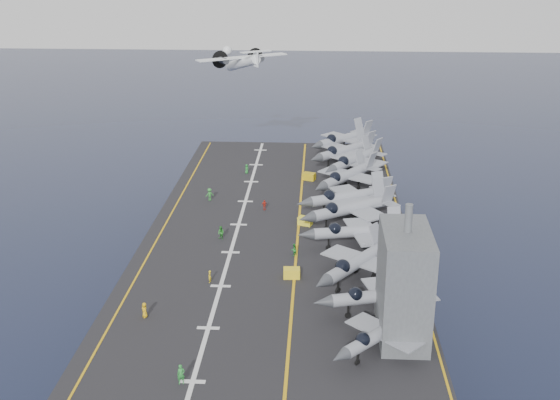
# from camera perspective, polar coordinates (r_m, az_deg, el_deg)

# --- Properties ---
(ground) EXTENTS (500.00, 500.00, 0.00)m
(ground) POSITION_cam_1_polar(r_m,az_deg,el_deg) (109.24, -0.12, -7.14)
(ground) COLOR #142135
(ground) RESTS_ON ground
(hull) EXTENTS (36.00, 90.00, 10.00)m
(hull) POSITION_cam_1_polar(r_m,az_deg,el_deg) (107.03, -0.12, -4.76)
(hull) COLOR #56595E
(hull) RESTS_ON ground
(flight_deck) EXTENTS (38.00, 92.00, 0.40)m
(flight_deck) POSITION_cam_1_polar(r_m,az_deg,el_deg) (104.94, -0.12, -2.19)
(flight_deck) COLOR black
(flight_deck) RESTS_ON hull
(foul_line) EXTENTS (0.35, 90.00, 0.02)m
(foul_line) POSITION_cam_1_polar(r_m,az_deg,el_deg) (104.73, 1.52, -2.11)
(foul_line) COLOR gold
(foul_line) RESTS_ON flight_deck
(landing_centerline) EXTENTS (0.50, 90.00, 0.02)m
(landing_centerline) POSITION_cam_1_polar(r_m,az_deg,el_deg) (105.34, -3.38, -2.01)
(landing_centerline) COLOR silver
(landing_centerline) RESTS_ON flight_deck
(deck_edge_port) EXTENTS (0.25, 90.00, 0.02)m
(deck_edge_port) POSITION_cam_1_polar(r_m,az_deg,el_deg) (107.12, -9.24, -1.86)
(deck_edge_port) COLOR gold
(deck_edge_port) RESTS_ON flight_deck
(deck_edge_stbd) EXTENTS (0.25, 90.00, 0.02)m
(deck_edge_stbd) POSITION_cam_1_polar(r_m,az_deg,el_deg) (105.49, 9.97, -2.26)
(deck_edge_stbd) COLOR gold
(deck_edge_stbd) RESTS_ON flight_deck
(island_superstructure) EXTENTS (5.00, 10.00, 15.00)m
(island_superstructure) POSITION_cam_1_polar(r_m,az_deg,el_deg) (74.84, 10.12, -5.73)
(island_superstructure) COLOR #56595E
(island_superstructure) RESTS_ON flight_deck
(fighter_jet_0) EXTENTS (14.86, 15.03, 4.41)m
(fighter_jet_0) POSITION_cam_1_polar(r_m,az_deg,el_deg) (73.94, 8.17, -10.62)
(fighter_jet_0) COLOR gray
(fighter_jet_0) RESTS_ON flight_deck
(fighter_jet_1) EXTENTS (16.09, 12.86, 4.88)m
(fighter_jet_1) POSITION_cam_1_polar(r_m,az_deg,el_deg) (80.72, 8.25, -7.61)
(fighter_jet_1) COLOR #8D969C
(fighter_jet_1) RESTS_ON flight_deck
(fighter_jet_2) EXTENTS (17.57, 18.68, 5.40)m
(fighter_jet_2) POSITION_cam_1_polar(r_m,az_deg,el_deg) (87.90, 6.39, -4.90)
(fighter_jet_2) COLOR #A1AAB2
(fighter_jet_2) RESTS_ON flight_deck
(fighter_jet_3) EXTENTS (16.77, 12.97, 5.20)m
(fighter_jet_3) POSITION_cam_1_polar(r_m,az_deg,el_deg) (97.06, 6.38, -2.46)
(fighter_jet_3) COLOR #959FA6
(fighter_jet_3) RESTS_ON flight_deck
(fighter_jet_4) EXTENTS (19.60, 18.09, 5.66)m
(fighter_jet_4) POSITION_cam_1_polar(r_m,az_deg,el_deg) (104.65, 5.85, -0.58)
(fighter_jet_4) COLOR #9BA5AD
(fighter_jet_4) RESTS_ON flight_deck
(fighter_jet_5) EXTENTS (18.91, 16.48, 5.51)m
(fighter_jet_5) POSITION_cam_1_polar(r_m,az_deg,el_deg) (109.65, 5.65, 0.37)
(fighter_jet_5) COLOR gray
(fighter_jet_5) RESTS_ON flight_deck
(fighter_jet_6) EXTENTS (18.19, 19.52, 5.64)m
(fighter_jet_6) POSITION_cam_1_polar(r_m,az_deg,el_deg) (119.18, 5.45, 2.06)
(fighter_jet_6) COLOR #969FA5
(fighter_jet_6) RESTS_ON flight_deck
(fighter_jet_7) EXTENTS (18.35, 19.71, 5.70)m
(fighter_jet_7) POSITION_cam_1_polar(r_m,az_deg,el_deg) (127.87, 6.06, 3.32)
(fighter_jet_7) COLOR #949AA2
(fighter_jet_7) RESTS_ON flight_deck
(fighter_jet_8) EXTENTS (19.14, 19.29, 5.66)m
(fighter_jet_8) POSITION_cam_1_polar(r_m,az_deg,el_deg) (133.68, 5.30, 4.09)
(fighter_jet_8) COLOR gray
(fighter_jet_8) RESTS_ON flight_deck
(tow_cart_a) EXTENTS (2.14, 1.45, 1.25)m
(tow_cart_a) POSITION_cam_1_polar(r_m,az_deg,el_deg) (88.90, 0.96, -5.95)
(tow_cart_a) COLOR yellow
(tow_cart_a) RESTS_ON flight_deck
(tow_cart_b) EXTENTS (2.36, 1.93, 1.22)m
(tow_cart_b) POSITION_cam_1_polar(r_m,az_deg,el_deg) (105.03, 2.06, -1.71)
(tow_cart_b) COLOR yellow
(tow_cart_b) RESTS_ON flight_deck
(tow_cart_c) EXTENTS (2.44, 1.98, 1.27)m
(tow_cart_c) POSITION_cam_1_polar(r_m,az_deg,el_deg) (124.84, 2.39, 1.93)
(tow_cart_c) COLOR gold
(tow_cart_c) RESTS_ON flight_deck
(crew_0) EXTENTS (1.19, 1.29, 1.78)m
(crew_0) POSITION_cam_1_polar(r_m,az_deg,el_deg) (81.42, -10.95, -8.77)
(crew_0) COLOR gold
(crew_0) RESTS_ON flight_deck
(crew_1) EXTENTS (0.76, 1.03, 1.60)m
(crew_1) POSITION_cam_1_polar(r_m,az_deg,el_deg) (88.06, -5.74, -6.20)
(crew_1) COLOR yellow
(crew_1) RESTS_ON flight_deck
(crew_2) EXTENTS (1.40, 1.33, 1.94)m
(crew_2) POSITION_cam_1_polar(r_m,az_deg,el_deg) (100.18, -4.82, -2.67)
(crew_2) COLOR #288829
(crew_2) RESTS_ON flight_deck
(crew_3) EXTENTS (1.48, 1.31, 2.06)m
(crew_3) POSITION_cam_1_polar(r_m,az_deg,el_deg) (115.24, -5.74, 0.46)
(crew_3) COLOR #2C8B30
(crew_3) RESTS_ON flight_deck
(crew_4) EXTENTS (1.18, 1.06, 1.64)m
(crew_4) POSITION_cam_1_polar(r_m,az_deg,el_deg) (110.69, -1.28, -0.40)
(crew_4) COLOR red
(crew_4) RESTS_ON flight_deck
(crew_5) EXTENTS (1.03, 1.19, 1.67)m
(crew_5) POSITION_cam_1_polar(r_m,az_deg,el_deg) (128.44, -2.72, 2.55)
(crew_5) COLOR #268C33
(crew_5) RESTS_ON flight_deck
(crew_6) EXTENTS (1.41, 1.14, 2.03)m
(crew_6) POSITION_cam_1_polar(r_m,az_deg,el_deg) (69.75, -8.04, -13.85)
(crew_6) COLOR #268C33
(crew_6) RESTS_ON flight_deck
(crew_7) EXTENTS (1.24, 1.20, 1.73)m
(crew_7) POSITION_cam_1_polar(r_m,az_deg,el_deg) (94.76, 1.14, -4.06)
(crew_7) COLOR #268C33
(crew_7) RESTS_ON flight_deck
(transport_plane) EXTENTS (25.00, 23.01, 4.88)m
(transport_plane) POSITION_cam_1_polar(r_m,az_deg,el_deg) (153.11, -3.07, 11.06)
(transport_plane) COLOR white
(fighter_jet_9) EXTENTS (19.14, 19.29, 5.66)m
(fighter_jet_9) POSITION_cam_1_polar(r_m,az_deg,el_deg) (141.86, 5.20, 5.05)
(fighter_jet_9) COLOR gray
(fighter_jet_9) RESTS_ON flight_deck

